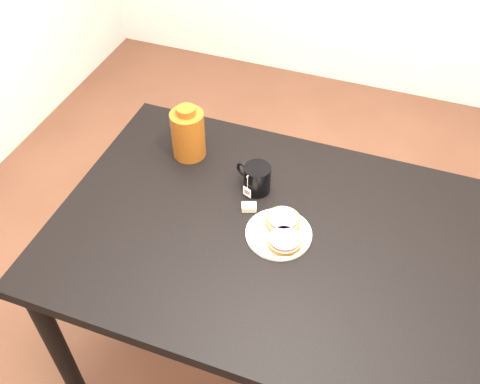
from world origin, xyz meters
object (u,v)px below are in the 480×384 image
at_px(bagel_front, 284,241).
at_px(bagel_back, 283,220).
at_px(plate, 279,233).
at_px(mug, 257,178).
at_px(teabag_pouch, 249,207).
at_px(bagel_package, 188,133).
at_px(table, 286,255).

bearing_deg(bagel_front, bagel_back, 110.03).
bearing_deg(plate, mug, 128.00).
relative_size(plate, teabag_pouch, 4.34).
height_order(bagel_front, teabag_pouch, bagel_front).
distance_m(plate, bagel_package, 0.47).
bearing_deg(table, bagel_package, 150.02).
distance_m(bagel_back, bagel_package, 0.45).
bearing_deg(mug, teabag_pouch, -64.48).
xyz_separation_m(bagel_back, bagel_front, (0.03, -0.07, 0.00)).
bearing_deg(teabag_pouch, plate, -30.55).
distance_m(bagel_back, bagel_front, 0.08).
xyz_separation_m(plate, bagel_front, (0.03, -0.03, 0.02)).
xyz_separation_m(mug, teabag_pouch, (0.01, -0.09, -0.04)).
distance_m(teabag_pouch, bagel_package, 0.34).
height_order(plate, bagel_back, bagel_back).
relative_size(plate, bagel_front, 1.59).
distance_m(table, bagel_front, 0.11).
height_order(table, bagel_package, bagel_package).
distance_m(plate, teabag_pouch, 0.14).
distance_m(table, plate, 0.09).
xyz_separation_m(teabag_pouch, bagel_package, (-0.28, 0.18, 0.08)).
xyz_separation_m(table, mug, (-0.15, 0.16, 0.13)).
height_order(bagel_back, bagel_package, bagel_package).
relative_size(bagel_back, bagel_front, 1.14).
bearing_deg(table, mug, 133.87).
bearing_deg(plate, bagel_package, 148.17).
bearing_deg(table, teabag_pouch, 154.92).
height_order(bagel_back, teabag_pouch, bagel_back).
relative_size(plate, bagel_back, 1.40).
bearing_deg(table, plate, -176.51).
height_order(bagel_front, bagel_package, bagel_package).
bearing_deg(plate, bagel_front, -51.90).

